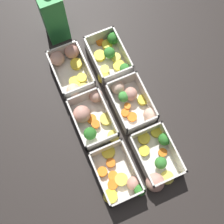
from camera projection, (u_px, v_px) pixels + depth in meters
name	position (u px, v px, depth m)	size (l,w,h in m)	color
ground_plane	(112.00, 114.00, 0.94)	(4.00, 4.00, 0.00)	#282321
container_near_left	(157.00, 161.00, 0.87)	(0.18, 0.13, 0.06)	silver
container_near_center	(132.00, 102.00, 0.93)	(0.17, 0.11, 0.06)	silver
container_near_right	(110.00, 56.00, 0.97)	(0.16, 0.12, 0.06)	silver
container_far_left	(120.00, 177.00, 0.86)	(0.17, 0.12, 0.06)	silver
container_far_center	(91.00, 117.00, 0.91)	(0.18, 0.12, 0.06)	silver
container_far_right	(70.00, 69.00, 0.96)	(0.18, 0.10, 0.06)	silver
juice_carton	(53.00, 16.00, 0.93)	(0.07, 0.07, 0.20)	green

